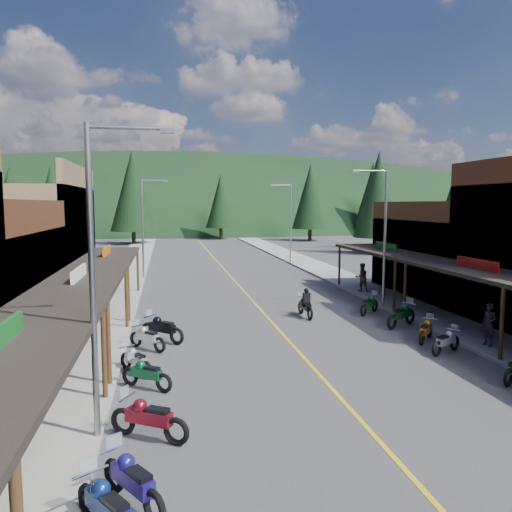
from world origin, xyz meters
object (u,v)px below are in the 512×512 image
shop_west_3 (13,249)px  rider_on_bike (305,305)px  bike_west_5 (149,416)px  streetlight_1 (144,224)px  pine_10 (66,198)px  pine_5 (373,194)px  bike_west_4 (133,478)px  bike_west_8 (147,336)px  pine_1 (51,197)px  streetlight_0 (98,268)px  bike_east_8 (426,329)px  bike_west_6 (146,373)px  shop_east_3 (457,257)px  pine_6 (453,201)px  bike_east_9 (401,314)px  bike_east_10 (369,303)px  pedestrian_east_a (489,324)px  pine_8 (10,204)px  pine_7 (11,197)px  pedestrian_east_b (362,277)px  pine_11 (378,194)px  bike_east_7 (446,340)px  pine_9 (384,201)px  bike_west_9 (162,327)px  streetlight_2 (383,232)px  pine_4 (310,196)px  bike_west_7 (136,359)px  bike_west_3 (108,507)px  streetlight_3 (289,220)px  pine_3 (221,201)px

shop_west_3 → rider_on_bike: size_ratio=5.01×
bike_west_5 → rider_on_bike: bearing=0.2°
streetlight_1 → pine_10: bearing=111.5°
pine_5 → shop_west_3: bearing=-128.2°
bike_west_4 → bike_west_8: 11.05m
pine_1 → bike_west_5: 78.61m
streetlight_0 → bike_east_8: 15.18m
rider_on_bike → bike_west_6: bearing=-134.0°
shop_east_3 → bike_west_5: 26.30m
streetlight_0 → bike_west_6: size_ratio=4.06×
streetlight_1 → pine_6: (52.95, 42.00, 2.02)m
bike_west_6 → bike_east_9: bike_east_9 is taller
bike_east_10 → pedestrian_east_a: bearing=-25.4°
pine_8 → bike_east_10: pine_8 is taller
streetlight_1 → pine_7: pine_7 is taller
bike_east_10 → pedestrian_east_b: pedestrian_east_b is taller
pine_11 → bike_east_7: 41.74m
pine_9 → bike_east_7: size_ratio=5.68×
shop_east_3 → bike_west_9: (-19.27, -8.25, -1.86)m
pine_7 → pine_11: pine_7 is taller
pine_7 → pine_5: bearing=-3.5°
bike_east_10 → streetlight_2: bearing=93.0°
pine_4 → bike_west_7: (-24.42, -60.97, -6.69)m
bike_east_10 → bike_west_5: bearing=-84.3°
bike_east_8 → pine_7: bearing=159.0°
bike_east_10 → pine_4: bearing=124.4°
bike_west_8 → bike_west_3: bearing=-135.0°
pine_8 → bike_west_5: pine_8 is taller
bike_west_6 → pine_7: bearing=56.0°
bike_west_4 → bike_west_6: bike_west_4 is taller
pine_4 → pine_5: (16.00, 12.00, 0.75)m
bike_east_7 → pedestrian_east_a: 2.14m
pine_1 → pine_8: size_ratio=1.25×
bike_west_4 → bike_east_9: size_ratio=0.95×
pine_11 → bike_west_7: pine_11 is taller
streetlight_0 → bike_west_6: (0.96, 3.44, -3.90)m
bike_east_7 → pine_10: bearing=176.2°
pine_4 → pine_10: 37.37m
streetlight_0 → pine_4: (24.95, 66.00, 2.78)m
streetlight_0 → streetlight_3: (13.90, 36.00, 0.00)m
pine_8 → bike_west_8: (15.88, -38.04, -5.40)m
pine_3 → bike_west_8: (-10.12, -64.04, -5.90)m
pine_8 → bike_west_5: (16.20, -46.19, -5.34)m
bike_west_4 → pine_3: bearing=49.0°
bike_west_4 → bike_east_7: bearing=1.9°
bike_west_3 → bike_west_7: size_ratio=1.14×
bike_west_5 → bike_east_9: 15.48m
pine_8 → pedestrian_east_b: 40.54m
rider_on_bike → pine_6: bearing=49.5°
bike_east_7 → pine_9: bearing=129.4°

